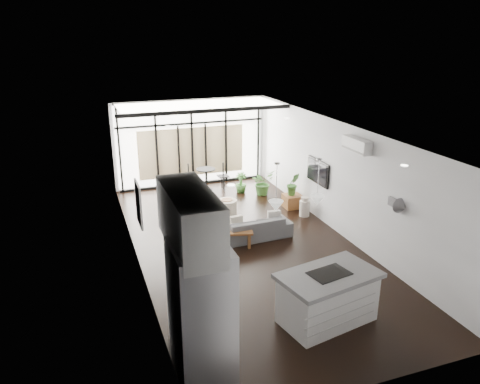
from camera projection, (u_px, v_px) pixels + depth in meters
floor at (244, 245)px, 11.21m from camera, size 5.00×10.00×0.00m
ceiling at (245, 130)px, 10.28m from camera, size 5.00×10.00×0.00m
wall_left at (134, 203)px, 9.95m from camera, size 0.02×10.00×2.80m
wall_right at (339, 179)px, 11.54m from camera, size 0.02×10.00×2.80m
wall_back at (191, 142)px, 15.18m from camera, size 5.00×0.02×2.80m
wall_front at (372, 304)px, 6.30m from camera, size 5.00×0.02×2.80m
glazing at (192, 143)px, 15.08m from camera, size 5.00×0.20×2.80m
skylight at (198, 105)px, 13.84m from camera, size 4.70×1.90×0.06m
neighbour_building at (192, 152)px, 15.24m from camera, size 3.50×0.02×1.60m
island at (328, 297)px, 8.17m from camera, size 1.88×1.33×0.94m
cooktop at (329, 273)px, 8.01m from camera, size 0.77×0.59×0.01m
fridge at (202, 311)px, 6.78m from camera, size 0.81×1.01×2.08m
appliance_column at (187, 284)px, 7.37m from camera, size 0.57×0.60×2.22m
upper_cabinets at (190, 219)px, 6.65m from camera, size 0.62×1.75×0.86m
pendant_left at (276, 206)px, 8.06m from camera, size 0.26×0.26×0.18m
pendant_right at (317, 200)px, 8.31m from camera, size 0.26×0.26×0.18m
sofa at (254, 224)px, 11.49m from camera, size 1.86×0.62×0.72m
console_bench at (227, 239)px, 11.04m from camera, size 1.27×0.64×0.40m
pouf at (227, 208)px, 12.93m from camera, size 0.70×0.70×0.44m
crate at (292, 201)px, 13.51m from camera, size 0.51×0.51×0.38m
plant_tall at (263, 185)px, 14.53m from camera, size 0.94×0.98×0.61m
plant_med at (241, 187)px, 14.75m from camera, size 0.58×0.73×0.36m
plant_crate at (293, 190)px, 13.40m from camera, size 0.45×0.71×0.30m
milk_can at (305, 206)px, 12.86m from camera, size 0.29×0.29×0.55m
bistro_set at (206, 179)px, 14.86m from camera, size 1.71×0.98×0.77m
tv at (318, 172)px, 12.45m from camera, size 0.05×1.10×0.65m
ac_unit at (357, 145)px, 10.44m from camera, size 0.22×0.90×0.30m
framed_art at (139, 204)px, 9.46m from camera, size 0.04×0.70×0.90m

